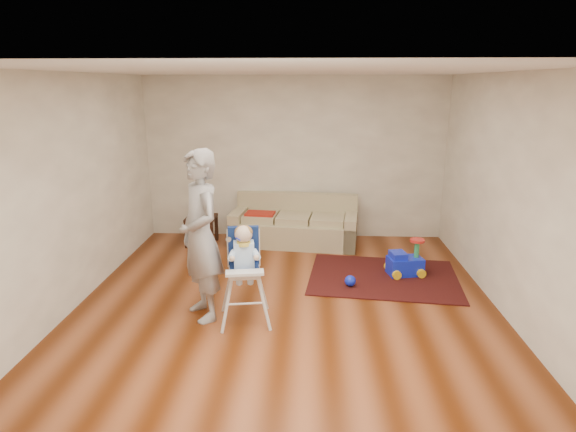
{
  "coord_description": "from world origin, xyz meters",
  "views": [
    {
      "loc": [
        0.27,
        -5.27,
        2.58
      ],
      "look_at": [
        0.0,
        0.4,
        1.0
      ],
      "focal_mm": 30.0,
      "sensor_mm": 36.0,
      "label": 1
    }
  ],
  "objects_px": {
    "high_chair": "(245,276)",
    "adult": "(201,236)",
    "sofa": "(294,221)",
    "ride_on_toy": "(406,257)",
    "toy_ball": "(350,281)",
    "side_table": "(202,230)"
  },
  "relations": [
    {
      "from": "sofa",
      "to": "high_chair",
      "type": "distance_m",
      "value": 2.74
    },
    {
      "from": "sofa",
      "to": "toy_ball",
      "type": "distance_m",
      "value": 1.94
    },
    {
      "from": "high_chair",
      "to": "adult",
      "type": "distance_m",
      "value": 0.65
    },
    {
      "from": "side_table",
      "to": "adult",
      "type": "bearing_deg",
      "value": -77.0
    },
    {
      "from": "adult",
      "to": "toy_ball",
      "type": "bearing_deg",
      "value": 83.6
    },
    {
      "from": "toy_ball",
      "to": "adult",
      "type": "distance_m",
      "value": 2.12
    },
    {
      "from": "high_chair",
      "to": "adult",
      "type": "xyz_separation_m",
      "value": [
        -0.49,
        0.09,
        0.42
      ]
    },
    {
      "from": "high_chair",
      "to": "adult",
      "type": "relative_size",
      "value": 0.59
    },
    {
      "from": "adult",
      "to": "high_chair",
      "type": "bearing_deg",
      "value": 46.09
    },
    {
      "from": "toy_ball",
      "to": "high_chair",
      "type": "height_order",
      "value": "high_chair"
    },
    {
      "from": "toy_ball",
      "to": "high_chair",
      "type": "distance_m",
      "value": 1.64
    },
    {
      "from": "side_table",
      "to": "high_chair",
      "type": "bearing_deg",
      "value": -67.71
    },
    {
      "from": "toy_ball",
      "to": "adult",
      "type": "bearing_deg",
      "value": -153.33
    },
    {
      "from": "side_table",
      "to": "ride_on_toy",
      "type": "xyz_separation_m",
      "value": [
        3.1,
        -1.19,
        0.03
      ]
    },
    {
      "from": "toy_ball",
      "to": "side_table",
      "type": "bearing_deg",
      "value": 144.63
    },
    {
      "from": "side_table",
      "to": "ride_on_toy",
      "type": "distance_m",
      "value": 3.32
    },
    {
      "from": "sofa",
      "to": "ride_on_toy",
      "type": "relative_size",
      "value": 4.2
    },
    {
      "from": "sofa",
      "to": "side_table",
      "type": "height_order",
      "value": "sofa"
    },
    {
      "from": "sofa",
      "to": "toy_ball",
      "type": "bearing_deg",
      "value": -58.9
    },
    {
      "from": "side_table",
      "to": "high_chair",
      "type": "distance_m",
      "value": 2.83
    },
    {
      "from": "ride_on_toy",
      "to": "adult",
      "type": "xyz_separation_m",
      "value": [
        -2.52,
        -1.32,
        0.69
      ]
    },
    {
      "from": "toy_ball",
      "to": "adult",
      "type": "relative_size",
      "value": 0.08
    }
  ]
}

